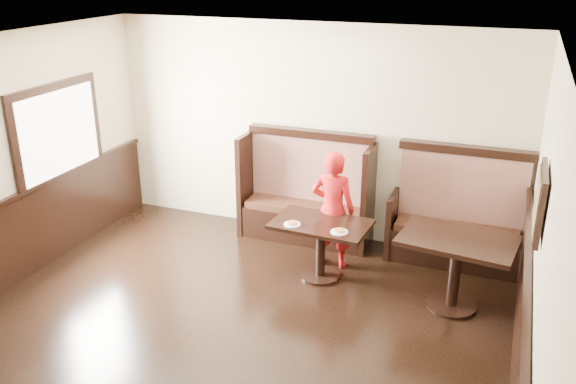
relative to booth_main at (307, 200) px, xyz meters
The scene contains 8 objects.
room_shell 3.03m from the booth_main, 95.65° to the right, with size 7.00×7.00×7.00m.
booth_main is the anchor object (origin of this frame).
booth_neighbor 1.95m from the booth_main, ahead, with size 1.65×0.72×1.45m.
table_main 1.11m from the booth_main, 62.37° to the right, with size 1.13×0.75×0.70m.
table_neighbor 2.33m from the booth_main, 28.35° to the right, with size 1.26×0.91×0.81m.
child 0.87m from the booth_main, 49.49° to the right, with size 0.53×0.35×1.45m, color red.
pizza_plate_left 1.20m from the booth_main, 78.82° to the right, with size 0.20×0.20×0.04m.
pizza_plate_right 1.42m from the booth_main, 56.03° to the right, with size 0.20×0.20×0.04m.
Camera 1 is at (2.42, -3.76, 3.56)m, focal length 38.00 mm.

